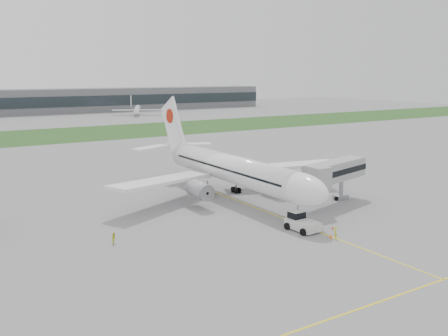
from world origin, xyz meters
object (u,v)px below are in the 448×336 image
ground_crew_near (335,233)px  pushback_tug (301,222)px  jet_bridge (333,172)px  airliner (228,167)px

ground_crew_near → pushback_tug: bearing=-98.7°
jet_bridge → ground_crew_near: jet_bridge is taller
jet_bridge → ground_crew_near: 19.46m
pushback_tug → ground_crew_near: (1.49, -5.57, -0.34)m
pushback_tug → jet_bridge: (14.19, 8.33, 4.56)m
airliner → ground_crew_near: (-0.10, -28.07, -4.81)m
pushback_tug → ground_crew_near: size_ratio=3.05×
jet_bridge → pushback_tug: bearing=-164.1°
jet_bridge → airliner: bearing=117.1°
airliner → pushback_tug: (-1.59, -22.50, -4.47)m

